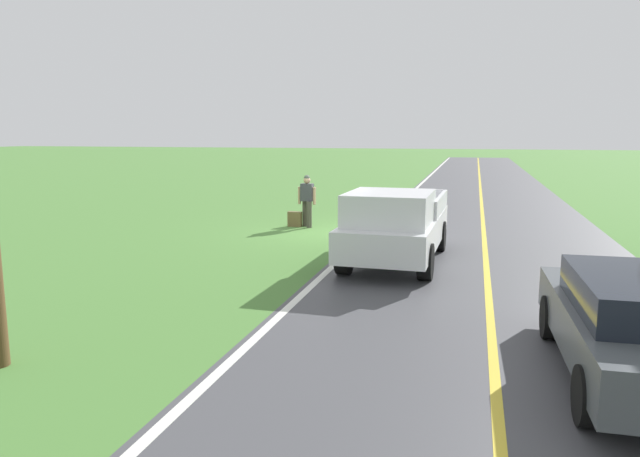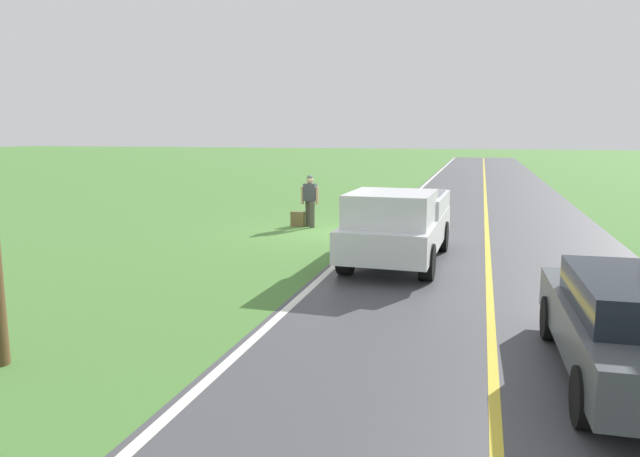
{
  "view_description": "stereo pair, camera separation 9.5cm",
  "coord_description": "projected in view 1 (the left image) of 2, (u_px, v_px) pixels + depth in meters",
  "views": [
    {
      "loc": [
        -4.34,
        17.88,
        3.13
      ],
      "look_at": [
        -1.9,
        8.65,
        1.57
      ],
      "focal_mm": 32.8,
      "sensor_mm": 36.0,
      "label": 1
    },
    {
      "loc": [
        -4.43,
        17.86,
        3.13
      ],
      "look_at": [
        -1.9,
        8.65,
        1.57
      ],
      "focal_mm": 32.8,
      "sensor_mm": 36.0,
      "label": 2
    }
  ],
  "objects": [
    {
      "name": "lane_edge_line",
      "position": [
        368.0,
        233.0,
        18.37
      ],
      "size": [
        0.16,
        117.6,
        0.0
      ],
      "primitive_type": "cube",
      "color": "silver",
      "rests_on": "ground"
    },
    {
      "name": "hitchhiker_walking",
      "position": [
        307.0,
        198.0,
        19.56
      ],
      "size": [
        0.62,
        0.52,
        1.75
      ],
      "color": "#4C473D",
      "rests_on": "ground"
    },
    {
      "name": "ground_plane",
      "position": [
        332.0,
        232.0,
        18.66
      ],
      "size": [
        200.0,
        200.0,
        0.0
      ],
      "primitive_type": "plane",
      "color": "#4C7F38"
    },
    {
      "name": "pickup_truck_passing",
      "position": [
        395.0,
        224.0,
        14.04
      ],
      "size": [
        2.22,
        5.46,
        1.82
      ],
      "color": "silver",
      "rests_on": "ground"
    },
    {
      "name": "road_surface",
      "position": [
        484.0,
        239.0,
        17.48
      ],
      "size": [
        7.42,
        120.0,
        0.0
      ],
      "primitive_type": "cube",
      "color": "#47474C",
      "rests_on": "ground"
    },
    {
      "name": "lane_centre_line",
      "position": [
        484.0,
        239.0,
        17.48
      ],
      "size": [
        0.14,
        117.6,
        0.0
      ],
      "primitive_type": "cube",
      "color": "gold",
      "rests_on": "ground"
    },
    {
      "name": "suitcase_carried",
      "position": [
        295.0,
        219.0,
        19.72
      ],
      "size": [
        0.47,
        0.21,
        0.51
      ],
      "primitive_type": "cube",
      "rotation": [
        0.0,
        0.0,
        1.54
      ],
      "color": "brown",
      "rests_on": "ground"
    }
  ]
}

